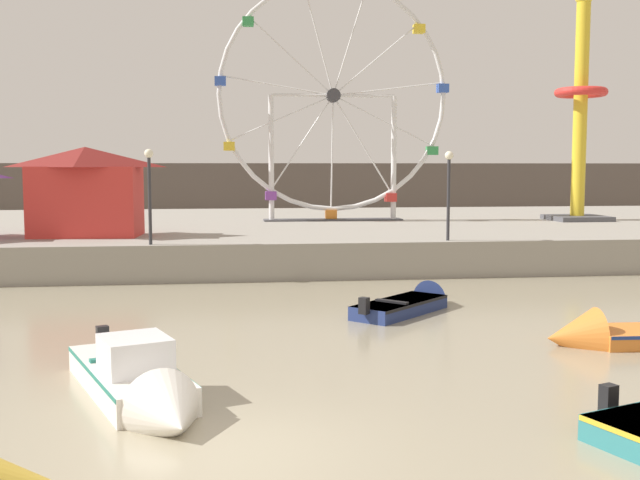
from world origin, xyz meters
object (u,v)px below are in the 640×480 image
object	(u,v)px
motorboat_navy_blue	(414,303)
carnival_booth_red_striped	(86,190)
motorboat_orange_hull	(634,336)
ferris_wheel_white_frame	(333,100)
drop_tower_yellow_tower	(580,118)
promenade_lamp_near	(149,181)
promenade_lamp_far	(449,181)
motorboat_white_red_stripe	(141,385)

from	to	relation	value
motorboat_navy_blue	carnival_booth_red_striped	bearing A→B (deg)	92.55
motorboat_navy_blue	carnival_booth_red_striped	size ratio (longest dim) A/B	0.81
motorboat_orange_hull	motorboat_navy_blue	xyz separation A→B (m)	(-4.03, 4.86, 0.01)
ferris_wheel_white_frame	carnival_booth_red_striped	xyz separation A→B (m)	(-11.02, -7.60, -4.31)
drop_tower_yellow_tower	promenade_lamp_near	distance (m)	23.17
motorboat_orange_hull	ferris_wheel_white_frame	size ratio (longest dim) A/B	0.46
ferris_wheel_white_frame	promenade_lamp_far	world-z (taller)	ferris_wheel_white_frame
motorboat_orange_hull	promenade_lamp_near	size ratio (longest dim) A/B	1.67
ferris_wheel_white_frame	drop_tower_yellow_tower	bearing A→B (deg)	-6.50
motorboat_white_red_stripe	carnival_booth_red_striped	xyz separation A→B (m)	(-3.96, 18.01, 2.86)
drop_tower_yellow_tower	promenade_lamp_near	world-z (taller)	drop_tower_yellow_tower
drop_tower_yellow_tower	carnival_booth_red_striped	bearing A→B (deg)	-165.34
motorboat_navy_blue	promenade_lamp_near	size ratio (longest dim) A/B	1.13
promenade_lamp_near	motorboat_orange_hull	bearing A→B (deg)	-42.78
motorboat_orange_hull	carnival_booth_red_striped	xyz separation A→B (m)	(-14.91, 14.83, 3.01)
motorboat_white_red_stripe	motorboat_navy_blue	world-z (taller)	motorboat_white_red_stripe
promenade_lamp_near	carnival_booth_red_striped	bearing A→B (deg)	127.67
motorboat_white_red_stripe	ferris_wheel_white_frame	world-z (taller)	ferris_wheel_white_frame
motorboat_orange_hull	promenade_lamp_far	bearing A→B (deg)	-82.29
motorboat_white_red_stripe	motorboat_navy_blue	size ratio (longest dim) A/B	1.39
motorboat_white_red_stripe	motorboat_orange_hull	bearing A→B (deg)	85.22
motorboat_navy_blue	ferris_wheel_white_frame	bearing A→B (deg)	44.60
motorboat_navy_blue	carnival_booth_red_striped	distance (m)	15.06
motorboat_white_red_stripe	ferris_wheel_white_frame	bearing A→B (deg)	143.61
ferris_wheel_white_frame	motorboat_orange_hull	bearing A→B (deg)	-80.18
motorboat_navy_blue	promenade_lamp_far	xyz separation A→B (m)	(2.92, 6.49, 3.39)
ferris_wheel_white_frame	motorboat_navy_blue	bearing A→B (deg)	-90.46
motorboat_white_red_stripe	promenade_lamp_far	world-z (taller)	promenade_lamp_far
motorboat_white_red_stripe	promenade_lamp_near	distance (m)	14.78
promenade_lamp_near	promenade_lamp_far	distance (m)	10.98
ferris_wheel_white_frame	carnival_booth_red_striped	size ratio (longest dim) A/B	2.59
motorboat_white_red_stripe	drop_tower_yellow_tower	bearing A→B (deg)	119.96
motorboat_white_red_stripe	drop_tower_yellow_tower	world-z (taller)	drop_tower_yellow_tower
ferris_wheel_white_frame	drop_tower_yellow_tower	size ratio (longest dim) A/B	1.04
motorboat_orange_hull	motorboat_white_red_stripe	distance (m)	11.40
motorboat_navy_blue	ferris_wheel_white_frame	size ratio (longest dim) A/B	0.31
motorboat_orange_hull	drop_tower_yellow_tower	distance (m)	23.62
ferris_wheel_white_frame	promenade_lamp_near	distance (m)	14.46
drop_tower_yellow_tower	promenade_lamp_far	bearing A→B (deg)	-135.38
promenade_lamp_far	drop_tower_yellow_tower	bearing A→B (deg)	44.62
promenade_lamp_near	ferris_wheel_white_frame	bearing A→B (deg)	53.93
ferris_wheel_white_frame	carnival_booth_red_striped	distance (m)	14.07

